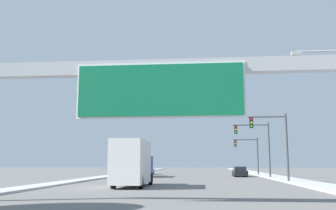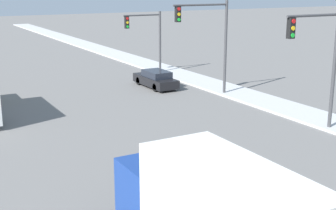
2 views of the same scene
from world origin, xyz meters
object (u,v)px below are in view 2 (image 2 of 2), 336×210
at_px(traffic_light_near_intersection, 321,53).
at_px(traffic_light_mid_block, 211,33).
at_px(car_near_left, 156,79).
at_px(traffic_light_far_intersection, 148,33).

relative_size(traffic_light_near_intersection, traffic_light_mid_block, 0.97).
height_order(car_near_left, traffic_light_near_intersection, traffic_light_near_intersection).
distance_m(traffic_light_mid_block, traffic_light_far_intersection, 10.04).
bearing_deg(traffic_light_near_intersection, traffic_light_mid_block, 91.29).
relative_size(car_near_left, traffic_light_far_intersection, 0.83).
bearing_deg(traffic_light_mid_block, traffic_light_near_intersection, -88.71).
distance_m(car_near_left, traffic_light_near_intersection, 15.37).
xyz_separation_m(car_near_left, traffic_light_mid_block, (1.91, -4.74, 3.96)).
bearing_deg(car_near_left, traffic_light_far_intersection, 68.60).
xyz_separation_m(car_near_left, traffic_light_near_intersection, (2.14, -14.74, 3.79)).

